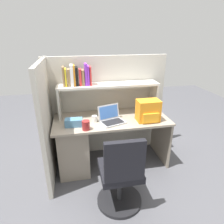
% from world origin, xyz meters
% --- Properties ---
extents(ground_plane, '(8.00, 8.00, 0.00)m').
position_xyz_m(ground_plane, '(0.00, 0.00, 0.00)').
color(ground_plane, '#4C4C51').
extents(desk, '(1.60, 0.70, 0.73)m').
position_xyz_m(desk, '(-0.39, 0.00, 0.40)').
color(desk, gray).
rests_on(desk, ground_plane).
extents(cubicle_partition_rear, '(1.84, 0.05, 1.55)m').
position_xyz_m(cubicle_partition_rear, '(0.00, 0.38, 0.78)').
color(cubicle_partition_rear, '#B2ADA0').
rests_on(cubicle_partition_rear, ground_plane).
extents(cubicle_partition_left, '(0.05, 1.06, 1.55)m').
position_xyz_m(cubicle_partition_left, '(-0.85, -0.05, 0.78)').
color(cubicle_partition_left, '#B2ADA0').
rests_on(cubicle_partition_left, ground_plane).
extents(overhead_hutch, '(1.44, 0.28, 0.45)m').
position_xyz_m(overhead_hutch, '(0.00, 0.20, 1.08)').
color(overhead_hutch, '#BCB7AC').
rests_on(overhead_hutch, desk).
extents(reference_books_on_shelf, '(0.38, 0.18, 0.29)m').
position_xyz_m(reference_books_on_shelf, '(-0.43, 0.20, 1.31)').
color(reference_books_on_shelf, olive).
rests_on(reference_books_on_shelf, overhead_hutch).
extents(laptop, '(0.37, 0.33, 0.22)m').
position_xyz_m(laptop, '(-0.02, -0.11, 0.78)').
color(laptop, '#B7BABF').
rests_on(laptop, desk).
extents(backpack, '(0.30, 0.23, 0.29)m').
position_xyz_m(backpack, '(0.47, -0.16, 0.87)').
color(backpack, orange).
rests_on(backpack, desk).
extents(computer_mouse, '(0.08, 0.11, 0.03)m').
position_xyz_m(computer_mouse, '(-0.35, -0.12, 0.75)').
color(computer_mouse, silver).
rests_on(computer_mouse, desk).
extents(paper_cup, '(0.08, 0.08, 0.08)m').
position_xyz_m(paper_cup, '(-0.24, -0.05, 0.77)').
color(paper_cup, white).
rests_on(paper_cup, desk).
extents(tissue_box, '(0.23, 0.14, 0.10)m').
position_xyz_m(tissue_box, '(-0.52, -0.13, 0.78)').
color(tissue_box, teal).
rests_on(tissue_box, desk).
extents(snack_canister, '(0.10, 0.10, 0.12)m').
position_xyz_m(snack_canister, '(-0.37, -0.27, 0.79)').
color(snack_canister, maroon).
rests_on(snack_canister, desk).
extents(office_chair, '(0.52, 0.52, 0.93)m').
position_xyz_m(office_chair, '(-0.06, -0.82, 0.39)').
color(office_chair, black).
rests_on(office_chair, ground_plane).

